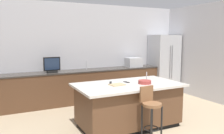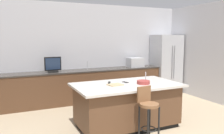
{
  "view_description": "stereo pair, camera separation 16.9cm",
  "coord_description": "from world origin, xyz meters",
  "px_view_note": "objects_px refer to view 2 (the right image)",
  "views": [
    {
      "loc": [
        -2.21,
        -1.83,
        1.87
      ],
      "look_at": [
        0.32,
        3.29,
        1.13
      ],
      "focal_mm": 37.25,
      "sensor_mm": 36.0,
      "label": 1
    },
    {
      "loc": [
        -2.06,
        -1.9,
        1.87
      ],
      "look_at": [
        0.32,
        3.29,
        1.13
      ],
      "focal_mm": 37.25,
      "sensor_mm": 36.0,
      "label": 2
    }
  ],
  "objects_px": {
    "cutting_board": "(115,85)",
    "tv_monitor": "(53,65)",
    "bar_stool_center": "(148,109)",
    "tv_remote": "(109,83)",
    "fruit_bowl": "(143,82)",
    "refrigerator": "(166,64)",
    "microwave": "(135,62)",
    "kitchen_island": "(127,105)",
    "cell_phone": "(125,82)"
  },
  "relations": [
    {
      "from": "tv_monitor",
      "to": "cutting_board",
      "type": "bearing_deg",
      "value": -68.69
    },
    {
      "from": "bar_stool_center",
      "to": "fruit_bowl",
      "type": "relative_size",
      "value": 3.74
    },
    {
      "from": "bar_stool_center",
      "to": "tv_remote",
      "type": "distance_m",
      "value": 1.11
    },
    {
      "from": "tv_monitor",
      "to": "kitchen_island",
      "type": "bearing_deg",
      "value": -62.68
    },
    {
      "from": "fruit_bowl",
      "to": "refrigerator",
      "type": "bearing_deg",
      "value": 44.45
    },
    {
      "from": "microwave",
      "to": "tv_remote",
      "type": "bearing_deg",
      "value": -132.06
    },
    {
      "from": "microwave",
      "to": "cutting_board",
      "type": "distance_m",
      "value": 2.8
    },
    {
      "from": "refrigerator",
      "to": "cutting_board",
      "type": "xyz_separation_m",
      "value": [
        -2.9,
        -2.14,
        -0.05
      ]
    },
    {
      "from": "microwave",
      "to": "cell_phone",
      "type": "relative_size",
      "value": 3.2
    },
    {
      "from": "cell_phone",
      "to": "bar_stool_center",
      "type": "bearing_deg",
      "value": -103.71
    },
    {
      "from": "cutting_board",
      "to": "tv_monitor",
      "type": "bearing_deg",
      "value": 111.31
    },
    {
      "from": "kitchen_island",
      "to": "refrigerator",
      "type": "bearing_deg",
      "value": 39.09
    },
    {
      "from": "refrigerator",
      "to": "tv_monitor",
      "type": "height_order",
      "value": "refrigerator"
    },
    {
      "from": "bar_stool_center",
      "to": "cutting_board",
      "type": "relative_size",
      "value": 3.47
    },
    {
      "from": "tv_monitor",
      "to": "cutting_board",
      "type": "height_order",
      "value": "tv_monitor"
    },
    {
      "from": "tv_monitor",
      "to": "bar_stool_center",
      "type": "bearing_deg",
      "value": -69.44
    },
    {
      "from": "microwave",
      "to": "tv_monitor",
      "type": "relative_size",
      "value": 1.09
    },
    {
      "from": "refrigerator",
      "to": "microwave",
      "type": "relative_size",
      "value": 4.01
    },
    {
      "from": "tv_monitor",
      "to": "tv_remote",
      "type": "distance_m",
      "value": 2.08
    },
    {
      "from": "tv_monitor",
      "to": "cell_phone",
      "type": "distance_m",
      "value": 2.3
    },
    {
      "from": "kitchen_island",
      "to": "microwave",
      "type": "relative_size",
      "value": 4.52
    },
    {
      "from": "bar_stool_center",
      "to": "microwave",
      "type": "bearing_deg",
      "value": 57.08
    },
    {
      "from": "bar_stool_center",
      "to": "fruit_bowl",
      "type": "bearing_deg",
      "value": 57.9
    },
    {
      "from": "kitchen_island",
      "to": "bar_stool_center",
      "type": "height_order",
      "value": "bar_stool_center"
    },
    {
      "from": "microwave",
      "to": "bar_stool_center",
      "type": "distance_m",
      "value": 3.36
    },
    {
      "from": "microwave",
      "to": "bar_stool_center",
      "type": "height_order",
      "value": "microwave"
    },
    {
      "from": "bar_stool_center",
      "to": "tv_remote",
      "type": "relative_size",
      "value": 5.84
    },
    {
      "from": "tv_monitor",
      "to": "fruit_bowl",
      "type": "relative_size",
      "value": 1.66
    },
    {
      "from": "kitchen_island",
      "to": "tv_remote",
      "type": "xyz_separation_m",
      "value": [
        -0.3,
        0.23,
        0.45
      ]
    },
    {
      "from": "bar_stool_center",
      "to": "fruit_bowl",
      "type": "distance_m",
      "value": 0.8
    },
    {
      "from": "microwave",
      "to": "fruit_bowl",
      "type": "xyz_separation_m",
      "value": [
        -1.16,
        -2.33,
        -0.12
      ]
    },
    {
      "from": "microwave",
      "to": "cutting_board",
      "type": "xyz_separation_m",
      "value": [
        -1.74,
        -2.19,
        -0.15
      ]
    },
    {
      "from": "fruit_bowl",
      "to": "tv_remote",
      "type": "distance_m",
      "value": 0.71
    },
    {
      "from": "tv_monitor",
      "to": "bar_stool_center",
      "type": "distance_m",
      "value": 3.17
    },
    {
      "from": "tv_monitor",
      "to": "cell_phone",
      "type": "xyz_separation_m",
      "value": [
        1.15,
        -1.98,
        -0.2
      ]
    },
    {
      "from": "cell_phone",
      "to": "refrigerator",
      "type": "bearing_deg",
      "value": 26.78
    },
    {
      "from": "fruit_bowl",
      "to": "tv_remote",
      "type": "height_order",
      "value": "fruit_bowl"
    },
    {
      "from": "fruit_bowl",
      "to": "tv_monitor",
      "type": "bearing_deg",
      "value": 121.8
    },
    {
      "from": "tv_monitor",
      "to": "cutting_board",
      "type": "xyz_separation_m",
      "value": [
        0.84,
        -2.14,
        -0.2
      ]
    },
    {
      "from": "tv_monitor",
      "to": "microwave",
      "type": "bearing_deg",
      "value": 1.15
    },
    {
      "from": "cutting_board",
      "to": "refrigerator",
      "type": "bearing_deg",
      "value": 36.48
    },
    {
      "from": "bar_stool_center",
      "to": "fruit_bowl",
      "type": "xyz_separation_m",
      "value": [
        0.31,
        0.65,
        0.34
      ]
    },
    {
      "from": "microwave",
      "to": "tv_monitor",
      "type": "bearing_deg",
      "value": -178.85
    },
    {
      "from": "bar_stool_center",
      "to": "kitchen_island",
      "type": "bearing_deg",
      "value": 83.13
    },
    {
      "from": "fruit_bowl",
      "to": "tv_remote",
      "type": "xyz_separation_m",
      "value": [
        -0.6,
        0.37,
        -0.03
      ]
    },
    {
      "from": "kitchen_island",
      "to": "refrigerator",
      "type": "distance_m",
      "value": 3.42
    },
    {
      "from": "microwave",
      "to": "tv_monitor",
      "type": "distance_m",
      "value": 2.58
    },
    {
      "from": "refrigerator",
      "to": "tv_monitor",
      "type": "bearing_deg",
      "value": 180.0
    },
    {
      "from": "bar_stool_center",
      "to": "tv_remote",
      "type": "height_order",
      "value": "bar_stool_center"
    },
    {
      "from": "cutting_board",
      "to": "microwave",
      "type": "bearing_deg",
      "value": 51.58
    }
  ]
}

